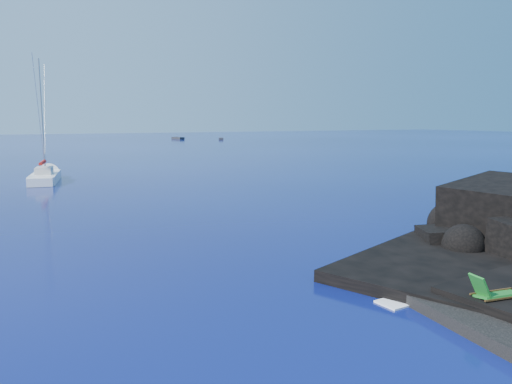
# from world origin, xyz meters

# --- Properties ---
(ground) EXTENTS (400.00, 400.00, 0.00)m
(ground) POSITION_xyz_m (0.00, 0.00, 0.00)
(ground) COLOR #030533
(ground) RESTS_ON ground
(surf_foam) EXTENTS (10.00, 8.00, 0.06)m
(surf_foam) POSITION_xyz_m (5.00, 5.00, 0.00)
(surf_foam) COLOR white
(surf_foam) RESTS_ON ground
(sailboat) EXTENTS (4.12, 11.09, 11.39)m
(sailboat) POSITION_xyz_m (-7.29, 41.53, 0.00)
(sailboat) COLOR white
(sailboat) RESTS_ON ground
(deck_chair) EXTENTS (1.70, 0.92, 1.11)m
(deck_chair) POSITION_xyz_m (2.20, 0.54, 0.91)
(deck_chair) COLOR #176B20
(deck_chair) RESTS_ON beach
(distant_boat_a) EXTENTS (2.56, 5.10, 0.65)m
(distant_boat_a) POSITION_xyz_m (34.45, 130.33, 0.00)
(distant_boat_a) COLOR #222327
(distant_boat_a) RESTS_ON ground
(distant_boat_b) EXTENTS (2.73, 4.28, 0.55)m
(distant_boat_b) POSITION_xyz_m (44.40, 121.98, 0.00)
(distant_boat_b) COLOR #25252A
(distant_boat_b) RESTS_ON ground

